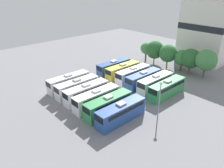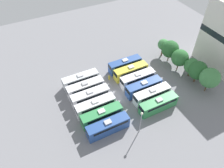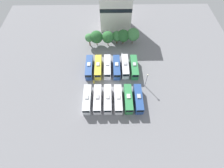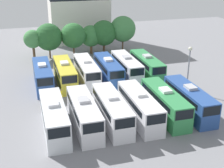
{
  "view_description": "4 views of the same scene",
  "coord_description": "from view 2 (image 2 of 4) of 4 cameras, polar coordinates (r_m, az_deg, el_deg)",
  "views": [
    {
      "loc": [
        32.15,
        -30.39,
        22.8
      ],
      "look_at": [
        0.11,
        -1.44,
        2.55
      ],
      "focal_mm": 35.0,
      "sensor_mm": 36.0,
      "label": 1
    },
    {
      "loc": [
        34.72,
        -19.27,
        43.78
      ],
      "look_at": [
        -2.0,
        -0.59,
        3.04
      ],
      "focal_mm": 35.0,
      "sensor_mm": 36.0,
      "label": 2
    },
    {
      "loc": [
        -0.68,
        -36.74,
        53.62
      ],
      "look_at": [
        -0.1,
        -0.93,
        1.9
      ],
      "focal_mm": 28.0,
      "sensor_mm": 36.0,
      "label": 3
    },
    {
      "loc": [
        -11.02,
        -39.57,
        18.96
      ],
      "look_at": [
        0.56,
        0.56,
        1.89
      ],
      "focal_mm": 50.0,
      "sensor_mm": 36.0,
      "label": 4
    }
  ],
  "objects": [
    {
      "name": "ground_plane",
      "position": [
        59.11,
        1.39,
        -3.13
      ],
      "size": [
        106.51,
        106.51,
        0.0
      ],
      "primitive_type": "plane",
      "color": "gray"
    },
    {
      "name": "bus_0",
      "position": [
        61.54,
        -8.17,
        1.16
      ],
      "size": [
        2.58,
        10.19,
        3.7
      ],
      "color": "silver",
      "rests_on": "ground_plane"
    },
    {
      "name": "bus_1",
      "position": [
        59.11,
        -6.96,
        -0.94
      ],
      "size": [
        2.58,
        10.19,
        3.7
      ],
      "color": "silver",
      "rests_on": "ground_plane"
    },
    {
      "name": "bus_2",
      "position": [
        56.86,
        -5.65,
        -3.14
      ],
      "size": [
        2.58,
        10.19,
        3.7
      ],
      "color": "white",
      "rests_on": "ground_plane"
    },
    {
      "name": "bus_3",
      "position": [
        54.63,
        -4.32,
        -5.65
      ],
      "size": [
        2.58,
        10.19,
        3.7
      ],
      "color": "silver",
      "rests_on": "ground_plane"
    },
    {
      "name": "bus_4",
      "position": [
        52.65,
        -2.68,
        -8.19
      ],
      "size": [
        2.58,
        10.19,
        3.7
      ],
      "color": "#338C4C",
      "rests_on": "ground_plane"
    },
    {
      "name": "bus_5",
      "position": [
        50.8,
        -1.04,
        -10.99
      ],
      "size": [
        2.58,
        10.19,
        3.7
      ],
      "color": "#284C93",
      "rests_on": "ground_plane"
    },
    {
      "name": "bus_6",
      "position": [
        65.99,
        3.42,
        5.13
      ],
      "size": [
        2.58,
        10.19,
        3.7
      ],
      "color": "#284C93",
      "rests_on": "ground_plane"
    },
    {
      "name": "bus_7",
      "position": [
        63.77,
        4.95,
        3.35
      ],
      "size": [
        2.58,
        10.19,
        3.7
      ],
      "color": "gold",
      "rests_on": "ground_plane"
    },
    {
      "name": "bus_8",
      "position": [
        61.66,
        6.72,
        1.44
      ],
      "size": [
        2.58,
        10.19,
        3.7
      ],
      "color": "silver",
      "rests_on": "ground_plane"
    },
    {
      "name": "bus_9",
      "position": [
        59.49,
        8.31,
        -0.75
      ],
      "size": [
        2.58,
        10.19,
        3.7
      ],
      "color": "#284C93",
      "rests_on": "ground_plane"
    },
    {
      "name": "bus_10",
      "position": [
        57.9,
        10.4,
        -2.7
      ],
      "size": [
        2.58,
        10.19,
        3.7
      ],
      "color": "silver",
      "rests_on": "ground_plane"
    },
    {
      "name": "bus_11",
      "position": [
        56.0,
        12.03,
        -5.17
      ],
      "size": [
        2.58,
        10.19,
        3.7
      ],
      "color": "#338C4C",
      "rests_on": "ground_plane"
    },
    {
      "name": "worker_person",
      "position": [
        63.08,
        -0.76,
        1.75
      ],
      "size": [
        0.36,
        0.36,
        1.78
      ],
      "color": "gold",
      "rests_on": "ground_plane"
    },
    {
      "name": "light_pole",
      "position": [
        48.83,
        7.62,
        -8.99
      ],
      "size": [
        0.6,
        0.6,
        6.88
      ],
      "color": "gray",
      "rests_on": "ground_plane"
    },
    {
      "name": "tree_0",
      "position": [
        71.89,
        13.27,
        9.99
      ],
      "size": [
        3.53,
        3.53,
        6.01
      ],
      "color": "brown",
      "rests_on": "ground_plane"
    },
    {
      "name": "tree_1",
      "position": [
        70.08,
        14.95,
        8.8
      ],
      "size": [
        5.34,
        5.34,
        7.04
      ],
      "color": "brown",
      "rests_on": "ground_plane"
    },
    {
      "name": "tree_2",
      "position": [
        67.25,
        17.31,
        6.54
      ],
      "size": [
        5.02,
        5.02,
        6.9
      ],
      "color": "brown",
      "rests_on": "ground_plane"
    },
    {
      "name": "tree_3",
      "position": [
        66.41,
        20.09,
        4.48
      ],
      "size": [
        4.4,
        4.4,
        5.97
      ],
      "color": "brown",
      "rests_on": "ground_plane"
    },
    {
      "name": "tree_4",
      "position": [
        64.58,
        21.52,
        3.34
      ],
      "size": [
        5.24,
        5.24,
        6.92
      ],
      "color": "brown",
      "rests_on": "ground_plane"
    },
    {
      "name": "tree_5",
      "position": [
        62.42,
        24.19,
        1.45
      ],
      "size": [
        5.39,
        5.39,
        7.59
      ],
      "color": "brown",
      "rests_on": "ground_plane"
    }
  ]
}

